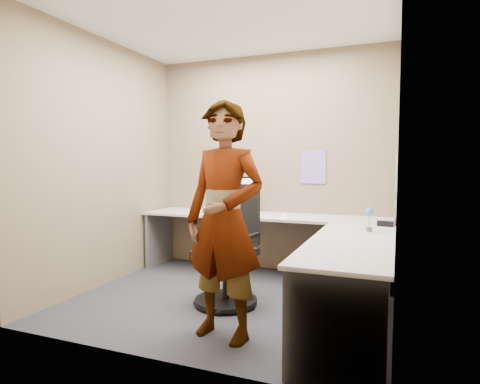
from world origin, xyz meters
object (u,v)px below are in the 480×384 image
at_px(desk, 284,237).
at_px(person, 224,220).
at_px(office_chair, 229,256).
at_px(monitor, 239,190).

bearing_deg(desk, person, -97.31).
height_order(desk, person, person).
distance_m(desk, office_chair, 0.63).
bearing_deg(office_chair, desk, 55.54).
height_order(office_chair, person, person).
relative_size(desk, monitor, 7.20).
bearing_deg(person, desk, 92.27).
height_order(desk, monitor, monitor).
height_order(monitor, office_chair, monitor).
bearing_deg(monitor, office_chair, -90.51).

